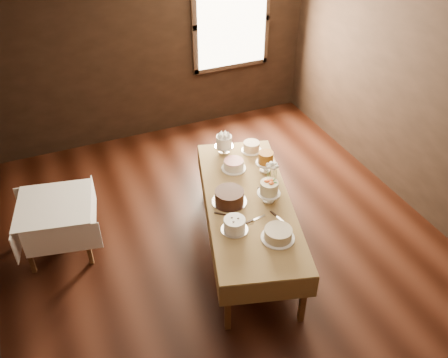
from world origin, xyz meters
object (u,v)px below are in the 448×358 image
display_table (248,203)px  cake_caramel (265,163)px  cake_meringue (224,145)px  cake_server_e (229,216)px  side_table (55,209)px  cake_swirl (235,225)px  cake_server_d (268,182)px  cake_lattice (234,165)px  cake_server_b (281,220)px  cake_cream (278,234)px  cake_chocolate (229,197)px  cake_speckled (251,147)px  flower_vase (271,184)px  cake_flowers (269,193)px  cake_server_a (259,217)px

display_table → cake_caramel: bearing=44.9°
cake_meringue → cake_server_e: (-0.42, -1.11, -0.11)m
side_table → cake_server_e: 1.93m
side_table → cake_swirl: (1.62, -1.20, 0.19)m
cake_server_d → cake_lattice: bearing=100.6°
cake_server_b → cake_server_e: same height
cake_meringue → cake_server_d: size_ratio=1.03×
side_table → cake_cream: cake_cream is taller
cake_server_b → cake_caramel: bearing=150.5°
cake_chocolate → cake_server_e: bearing=-113.7°
cake_swirl → cake_server_e: cake_swirl is taller
cake_speckled → cake_cream: cake_speckled is taller
cake_swirl → cake_server_b: cake_swirl is taller
cake_cream → cake_server_e: size_ratio=1.56×
cake_meringue → cake_server_d: (0.21, -0.76, -0.11)m
cake_caramel → cake_cream: size_ratio=0.71×
side_table → cake_server_b: 2.47m
cake_speckled → cake_caramel: 0.45m
cake_caramel → cake_swirl: (-0.75, -0.79, -0.05)m
cake_server_b → flower_vase: 0.55m
cake_speckled → cake_swirl: size_ratio=0.95×
cake_swirl → cake_server_b: 0.51m
cake_flowers → cake_server_e: (-0.49, -0.07, -0.11)m
cake_server_d → cake_meringue: bearing=84.9°
display_table → cake_flowers: size_ratio=9.57×
cake_cream → cake_caramel: bearing=69.2°
cake_caramel → cake_cream: bearing=-110.8°
cake_server_b → flower_vase: flower_vase is taller
side_table → flower_vase: size_ratio=7.81×
cake_swirl → cake_server_d: cake_swirl is taller
cake_speckled → cake_server_b: 1.32m
cake_speckled → side_table: bearing=-179.1°
cake_meringue → cake_server_a: cake_meringue is taller
cake_caramel → flower_vase: 0.34m
cake_server_b → cake_speckled: bearing=154.3°
cake_meringue → cake_flowers: cake_flowers is taller
cake_lattice → cake_server_b: bearing=-85.6°
cake_swirl → side_table: bearing=143.5°
display_table → cake_swirl: 0.52m
cake_server_b → flower_vase: (0.15, 0.52, 0.06)m
side_table → cake_lattice: bearing=-6.5°
cake_flowers → cake_server_e: 0.50m
cake_server_a → cake_flowers: bearing=35.2°
display_table → cake_swirl: size_ratio=8.43×
cake_swirl → cake_flowers: bearing=28.1°
cake_server_a → cake_meringue: bearing=74.2°
cake_caramel → side_table: bearing=170.2°
cake_lattice → cake_server_d: cake_lattice is taller
cake_meringue → cake_caramel: 0.61m
cake_swirl → flower_vase: (0.66, 0.47, -0.01)m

